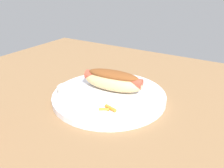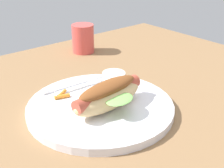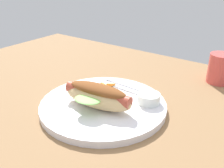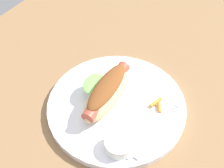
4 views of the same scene
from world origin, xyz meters
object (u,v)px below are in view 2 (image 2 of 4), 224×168
drinking_cup (83,38)px  carrot_garnish (62,95)px  plate (100,107)px  knife (85,85)px  fork (76,84)px  sauce_ramekin (114,77)px  hot_dog (108,95)px

drinking_cup → carrot_garnish: bearing=47.4°
plate → knife: (-2.35, -8.61, 0.98)cm
fork → drinking_cup: bearing=-125.1°
sauce_ramekin → knife: sauce_ramekin is taller
plate → knife: knife is taller
hot_dog → knife: hot_dog is taller
plate → hot_dog: hot_dog is taller
drinking_cup → plate: bearing=60.5°
plate → carrot_garnish: size_ratio=7.80×
hot_dog → carrot_garnish: 11.01cm
hot_dog → drinking_cup: drinking_cup is taller
carrot_garnish → plate: bearing=120.3°
hot_dog → carrot_garnish: hot_dog is taller
sauce_ramekin → fork: sauce_ramekin is taller
drinking_cup → hot_dog: bearing=62.6°
hot_dog → fork: 13.11cm
plate → drinking_cup: bearing=-119.5°
plate → carrot_garnish: (4.32, -7.39, 1.20)cm
hot_dog → sauce_ramekin: 12.04cm
hot_dog → sauce_ramekin: size_ratio=3.21×
hot_dog → drinking_cup: bearing=-123.3°
knife → drinking_cup: size_ratio=1.75×
sauce_ramekin → fork: size_ratio=0.33×
sauce_ramekin → knife: size_ratio=0.36×
plate → sauce_ramekin: bearing=-144.8°
hot_dog → sauce_ramekin: hot_dog is taller
sauce_ramekin → drinking_cup: bearing=-109.7°
plate → drinking_cup: drinking_cup is taller
plate → knife: 8.97cm
carrot_garnish → knife: bearing=-169.7°
sauce_ramekin → drinking_cup: 26.78cm
sauce_ramekin → knife: bearing=-21.6°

